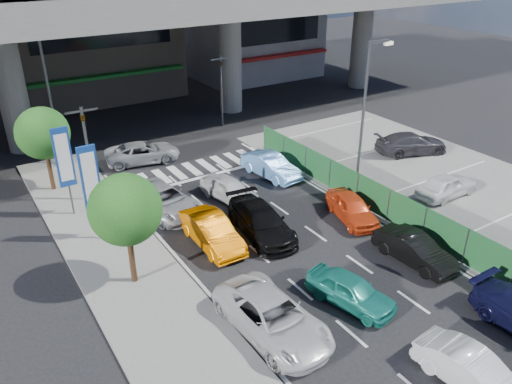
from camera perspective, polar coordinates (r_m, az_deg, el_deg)
ground at (r=21.25m, az=8.54°, el=-9.52°), size 120.00×120.00×0.00m
parking_lot at (r=29.74m, az=22.30°, el=-0.11°), size 12.00×28.00×0.06m
sidewalk_left at (r=21.23m, az=-13.66°, el=-9.89°), size 4.00×30.00×0.12m
fence_run at (r=24.67m, az=16.57°, el=-2.42°), size 0.16×22.00×1.80m
expressway at (r=36.70m, az=-14.76°, el=20.14°), size 64.00×14.00×10.75m
building_center at (r=47.29m, az=-19.24°, el=19.33°), size 14.00×10.90×15.00m
building_east at (r=52.87m, az=-0.80°, el=19.70°), size 12.00×10.90×12.00m
traffic_light_left at (r=26.59m, az=-18.98°, el=6.56°), size 1.60×1.24×5.20m
traffic_light_right at (r=36.97m, az=-4.03°, el=13.33°), size 1.60×1.24×5.20m
street_lamp_right at (r=27.61m, az=12.54°, el=9.93°), size 1.65×0.22×8.00m
street_lamp_left at (r=31.98m, az=-22.34°, el=10.85°), size 1.65×0.22×8.00m
signboard_near at (r=23.06m, az=-18.37°, el=1.24°), size 0.80×0.14×4.70m
signboard_far at (r=25.70m, az=-21.07°, el=3.43°), size 0.80×0.14×4.70m
tree_near at (r=19.48m, az=-14.70°, el=-1.99°), size 2.80×2.80×4.80m
tree_far at (r=28.82m, az=-23.20°, el=6.18°), size 2.80×2.80×4.80m
hatch_white_back_mid at (r=17.63m, az=23.56°, el=-18.30°), size 1.68×3.82×1.22m
sedan_white_mid_left at (r=18.01m, az=1.89°, el=-14.07°), size 2.57×5.09×1.38m
taxi_teal_mid at (r=19.61m, az=10.77°, el=-11.00°), size 2.29×3.83×1.22m
hatch_black_mid_right at (r=22.61m, az=17.66°, el=-6.27°), size 1.49×3.83×1.24m
taxi_orange_left at (r=22.77m, az=-5.09°, el=-4.50°), size 1.52×4.21×1.38m
sedan_black_mid at (r=23.46m, az=0.60°, el=-3.38°), size 2.49×4.95×1.38m
taxi_orange_right at (r=25.19m, az=10.92°, el=-1.80°), size 2.40×3.97×1.26m
wagon_silver_front_left at (r=25.80m, az=-10.61°, el=-0.92°), size 3.10×5.23×1.36m
sedan_white_front_mid at (r=26.69m, az=-3.09°, el=0.36°), size 2.23×3.88×1.24m
kei_truck_front_right at (r=29.33m, az=1.69°, el=3.01°), size 1.95×4.20×1.33m
crossing_wagon_silver at (r=32.10m, az=-12.83°, el=4.43°), size 4.89×2.95×1.27m
parked_sedan_white at (r=28.77m, az=20.98°, el=0.73°), size 3.82×1.59×1.29m
parked_sedan_dgrey at (r=34.02m, az=17.32°, el=5.33°), size 5.05×3.35×1.36m
traffic_cone at (r=27.73m, az=11.93°, el=0.38°), size 0.47×0.47×0.72m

